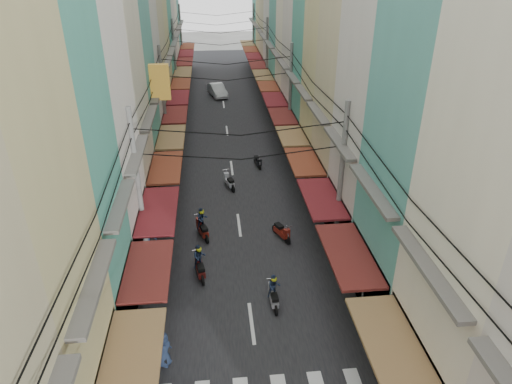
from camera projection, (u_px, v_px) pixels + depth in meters
ground at (248, 293)px, 21.36m from camera, size 160.00×160.00×0.00m
road at (228, 139)px, 38.96m from camera, size 10.00×80.00×0.02m
sidewalk_left at (151, 141)px, 38.37m from camera, size 3.00×80.00×0.06m
sidewalk_right at (303, 136)px, 39.53m from camera, size 3.00×80.00×0.06m
building_row_left at (109, 25)px, 30.68m from camera, size 7.80×67.67×23.70m
building_row_right at (339, 28)px, 32.15m from camera, size 7.80×68.98×22.59m
utility_poles at (229, 75)px, 31.50m from camera, size 10.20×66.13×8.20m
white_car at (218, 96)px, 50.59m from camera, size 5.01×2.91×1.66m
bicycle at (360, 266)px, 23.17m from camera, size 1.65×1.09×1.06m
moving_scooters at (220, 250)px, 23.49m from camera, size 6.47×19.00×1.83m
parked_scooters at (380, 355)px, 17.41m from camera, size 13.33×12.35×1.00m
pedestrians at (171, 257)px, 22.17m from camera, size 13.23×25.69×2.18m
market_umbrella at (406, 250)px, 20.32m from camera, size 2.54×2.54×2.68m
traffic_sign at (365, 275)px, 19.07m from camera, size 0.10×0.65×2.98m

